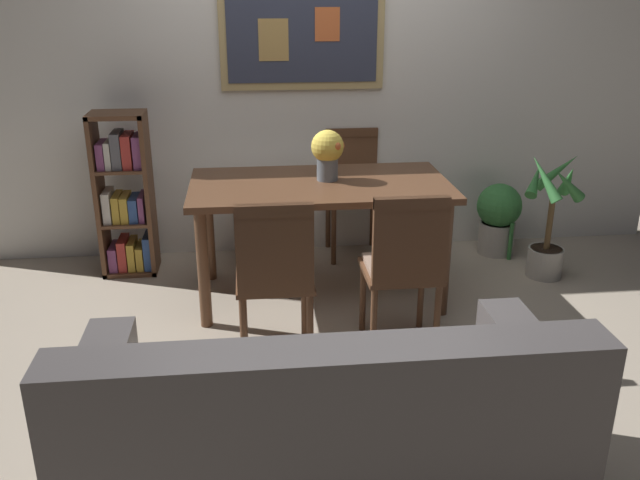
{
  "coord_description": "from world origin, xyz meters",
  "views": [
    {
      "loc": [
        -0.48,
        -3.39,
        1.89
      ],
      "look_at": [
        -0.13,
        -0.18,
        0.65
      ],
      "focal_mm": 37.82,
      "sensor_mm": 36.0,
      "label": 1
    }
  ],
  "objects_px": {
    "potted_palm": "(549,227)",
    "flower_vase": "(328,151)",
    "dining_chair_near_left": "(275,268)",
    "bookshelf": "(126,200)",
    "dining_table": "(320,198)",
    "leather_couch": "(322,439)",
    "dining_chair_far_left": "(259,183)",
    "potted_ivy": "(498,216)",
    "dining_chair_near_right": "(404,260)",
    "dining_chair_far_right": "(353,182)"
  },
  "relations": [
    {
      "from": "dining_chair_near_left",
      "to": "dining_chair_far_left",
      "type": "bearing_deg",
      "value": 91.56
    },
    {
      "from": "leather_couch",
      "to": "potted_palm",
      "type": "distance_m",
      "value": 2.66
    },
    {
      "from": "dining_chair_near_left",
      "to": "dining_chair_far_left",
      "type": "height_order",
      "value": "same"
    },
    {
      "from": "dining_chair_far_right",
      "to": "dining_chair_far_left",
      "type": "distance_m",
      "value": 0.68
    },
    {
      "from": "dining_chair_near_left",
      "to": "flower_vase",
      "type": "xyz_separation_m",
      "value": [
        0.37,
        0.83,
        0.4
      ]
    },
    {
      "from": "dining_chair_far_left",
      "to": "bookshelf",
      "type": "xyz_separation_m",
      "value": [
        -0.9,
        -0.25,
        -0.02
      ]
    },
    {
      "from": "dining_chair_far_right",
      "to": "potted_ivy",
      "type": "distance_m",
      "value": 1.1
    },
    {
      "from": "bookshelf",
      "to": "dining_chair_far_right",
      "type": "bearing_deg",
      "value": 7.55
    },
    {
      "from": "flower_vase",
      "to": "dining_chair_far_right",
      "type": "bearing_deg",
      "value": 68.94
    },
    {
      "from": "dining_table",
      "to": "dining_chair_far_left",
      "type": "bearing_deg",
      "value": 114.61
    },
    {
      "from": "dining_chair_near_right",
      "to": "dining_chair_far_right",
      "type": "bearing_deg",
      "value": 91.58
    },
    {
      "from": "potted_ivy",
      "to": "flower_vase",
      "type": "xyz_separation_m",
      "value": [
        -1.33,
        -0.53,
        0.65
      ]
    },
    {
      "from": "bookshelf",
      "to": "potted_ivy",
      "type": "relative_size",
      "value": 1.99
    },
    {
      "from": "dining_chair_far_left",
      "to": "potted_ivy",
      "type": "relative_size",
      "value": 1.63
    },
    {
      "from": "dining_chair_far_left",
      "to": "leather_couch",
      "type": "xyz_separation_m",
      "value": [
        0.16,
        -2.65,
        -0.23
      ]
    },
    {
      "from": "dining_chair_near_left",
      "to": "leather_couch",
      "type": "distance_m",
      "value": 1.12
    },
    {
      "from": "dining_chair_far_right",
      "to": "bookshelf",
      "type": "distance_m",
      "value": 1.6
    },
    {
      "from": "dining_chair_far_right",
      "to": "flower_vase",
      "type": "relative_size",
      "value": 2.95
    },
    {
      "from": "dining_chair_near_right",
      "to": "potted_palm",
      "type": "xyz_separation_m",
      "value": [
        1.2,
        0.88,
        -0.18
      ]
    },
    {
      "from": "potted_palm",
      "to": "flower_vase",
      "type": "distance_m",
      "value": 1.61
    },
    {
      "from": "potted_palm",
      "to": "dining_chair_near_left",
      "type": "bearing_deg",
      "value": -154.01
    },
    {
      "from": "dining_table",
      "to": "potted_ivy",
      "type": "relative_size",
      "value": 2.83
    },
    {
      "from": "dining_table",
      "to": "potted_ivy",
      "type": "bearing_deg",
      "value": 22.88
    },
    {
      "from": "dining_table",
      "to": "potted_palm",
      "type": "relative_size",
      "value": 1.81
    },
    {
      "from": "bookshelf",
      "to": "leather_couch",
      "type": "bearing_deg",
      "value": -66.12
    },
    {
      "from": "dining_chair_far_left",
      "to": "bookshelf",
      "type": "height_order",
      "value": "bookshelf"
    },
    {
      "from": "dining_chair_far_right",
      "to": "dining_chair_far_left",
      "type": "height_order",
      "value": "same"
    },
    {
      "from": "potted_palm",
      "to": "flower_vase",
      "type": "xyz_separation_m",
      "value": [
        -1.5,
        -0.08,
        0.57
      ]
    },
    {
      "from": "bookshelf",
      "to": "potted_ivy",
      "type": "distance_m",
      "value": 2.65
    },
    {
      "from": "dining_chair_near_left",
      "to": "potted_ivy",
      "type": "height_order",
      "value": "dining_chair_near_left"
    },
    {
      "from": "dining_chair_near_right",
      "to": "bookshelf",
      "type": "distance_m",
      "value": 2.07
    },
    {
      "from": "bookshelf",
      "to": "dining_chair_near_left",
      "type": "bearing_deg",
      "value": -54.35
    },
    {
      "from": "dining_chair_near_right",
      "to": "potted_ivy",
      "type": "bearing_deg",
      "value": 52.45
    },
    {
      "from": "dining_chair_far_right",
      "to": "potted_ivy",
      "type": "bearing_deg",
      "value": -8.63
    },
    {
      "from": "potted_palm",
      "to": "dining_table",
      "type": "bearing_deg",
      "value": -175.1
    },
    {
      "from": "dining_table",
      "to": "flower_vase",
      "type": "bearing_deg",
      "value": 43.4
    },
    {
      "from": "dining_chair_near_right",
      "to": "leather_couch",
      "type": "bearing_deg",
      "value": -116.38
    },
    {
      "from": "dining_chair_far_right",
      "to": "dining_chair_far_left",
      "type": "bearing_deg",
      "value": 176.87
    },
    {
      "from": "dining_table",
      "to": "dining_chair_near_right",
      "type": "distance_m",
      "value": 0.84
    },
    {
      "from": "dining_chair_near_right",
      "to": "dining_table",
      "type": "bearing_deg",
      "value": 116.05
    },
    {
      "from": "leather_couch",
      "to": "potted_palm",
      "type": "bearing_deg",
      "value": 48.76
    },
    {
      "from": "dining_chair_near_left",
      "to": "flower_vase",
      "type": "height_order",
      "value": "flower_vase"
    },
    {
      "from": "dining_chair_near_left",
      "to": "dining_table",
      "type": "bearing_deg",
      "value": 68.0
    },
    {
      "from": "leather_couch",
      "to": "bookshelf",
      "type": "relative_size",
      "value": 1.62
    },
    {
      "from": "dining_chair_near_right",
      "to": "dining_chair_near_left",
      "type": "bearing_deg",
      "value": -176.83
    },
    {
      "from": "dining_chair_near_left",
      "to": "dining_chair_near_right",
      "type": "bearing_deg",
      "value": 3.17
    },
    {
      "from": "dining_table",
      "to": "flower_vase",
      "type": "relative_size",
      "value": 5.1
    },
    {
      "from": "dining_chair_far_left",
      "to": "dining_chair_near_right",
      "type": "relative_size",
      "value": 1.0
    },
    {
      "from": "dining_chair_near_left",
      "to": "bookshelf",
      "type": "height_order",
      "value": "bookshelf"
    },
    {
      "from": "dining_table",
      "to": "leather_couch",
      "type": "relative_size",
      "value": 0.87
    }
  ]
}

